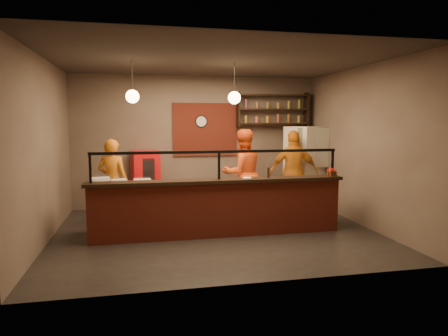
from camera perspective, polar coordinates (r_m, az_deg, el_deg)
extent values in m
plane|color=black|center=(7.73, -1.14, -9.10)|extent=(6.00, 6.00, 0.00)
plane|color=#38302B|center=(7.52, -1.20, 15.07)|extent=(6.00, 6.00, 0.00)
plane|color=#6A5B4D|center=(9.92, -3.87, 3.76)|extent=(6.00, 0.00, 6.00)
plane|color=#6A5B4D|center=(7.51, -24.31, 2.25)|extent=(0.00, 5.00, 5.00)
plane|color=#6A5B4D|center=(8.54, 19.04, 2.94)|extent=(0.00, 5.00, 5.00)
plane|color=#6A5B4D|center=(5.03, 4.13, 0.94)|extent=(6.00, 0.00, 6.00)
cube|color=maroon|center=(9.91, -2.71, 5.50)|extent=(1.60, 0.04, 1.30)
cube|color=maroon|center=(7.33, -0.71, -5.95)|extent=(4.60, 0.25, 1.00)
cube|color=black|center=(7.23, -0.72, -1.85)|extent=(4.70, 0.37, 0.06)
cube|color=gray|center=(7.82, -1.43, -5.71)|extent=(4.60, 0.75, 0.85)
cube|color=white|center=(7.74, -1.44, -2.45)|extent=(4.60, 0.75, 0.05)
cube|color=white|center=(7.19, -0.72, 0.36)|extent=(4.40, 0.02, 0.50)
cube|color=black|center=(7.17, -0.73, 2.34)|extent=(4.50, 0.05, 0.05)
cube|color=black|center=(7.11, -18.57, -0.07)|extent=(0.04, 0.04, 0.50)
cube|color=black|center=(7.19, -0.72, 0.36)|extent=(0.04, 0.04, 0.50)
cube|color=black|center=(7.92, 15.23, 0.71)|extent=(0.04, 0.04, 0.50)
cube|color=black|center=(10.18, 6.98, 6.33)|extent=(1.80, 0.28, 0.04)
cube|color=black|center=(10.18, 7.00, 8.30)|extent=(1.80, 0.28, 0.04)
cube|color=black|center=(10.20, 7.03, 10.27)|extent=(1.80, 0.28, 0.04)
cube|color=black|center=(9.93, 2.03, 8.39)|extent=(0.04, 0.28, 0.85)
cube|color=black|center=(10.51, 11.70, 8.16)|extent=(0.04, 0.28, 0.85)
cylinder|color=black|center=(9.88, -3.28, 6.65)|extent=(0.30, 0.04, 0.30)
cylinder|color=black|center=(7.56, -13.02, 12.57)|extent=(0.01, 0.01, 0.60)
sphere|color=#F9D089|center=(7.53, -12.95, 9.92)|extent=(0.24, 0.24, 0.24)
cylinder|color=black|center=(7.76, 1.49, 12.58)|extent=(0.01, 0.01, 0.60)
sphere|color=#F9D089|center=(7.73, 1.49, 10.00)|extent=(0.24, 0.24, 0.24)
imported|color=#C46812|center=(8.55, -15.61, -1.83)|extent=(0.75, 0.62, 1.75)
imported|color=#D44713|center=(8.80, 2.66, -0.75)|extent=(1.04, 0.86, 1.93)
imported|color=#CB7113|center=(9.27, 9.94, -0.56)|extent=(1.17, 0.63, 1.90)
cube|color=beige|center=(10.01, 11.64, 0.16)|extent=(1.06, 1.03, 1.98)
cube|color=red|center=(9.56, -11.17, -1.82)|extent=(0.70, 0.66, 1.42)
cylinder|color=beige|center=(7.99, 5.89, -1.96)|extent=(0.75, 0.75, 0.01)
cube|color=white|center=(7.72, -17.23, -1.96)|extent=(0.37, 0.32, 0.17)
cube|color=silver|center=(7.66, -14.74, -2.07)|extent=(0.30, 0.26, 0.13)
cube|color=silver|center=(7.45, -11.59, -2.15)|extent=(0.33, 0.28, 0.15)
cylinder|color=gold|center=(7.75, -8.96, -2.13)|extent=(0.28, 0.22, 0.05)
cube|color=black|center=(7.92, 15.14, -0.80)|extent=(0.18, 0.15, 0.09)
cylinder|color=black|center=(7.44, 6.35, -0.65)|extent=(0.04, 0.04, 0.20)
cylinder|color=white|center=(7.37, 3.31, -1.41)|extent=(0.18, 0.18, 0.01)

